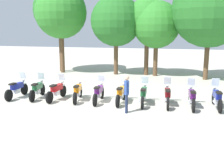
# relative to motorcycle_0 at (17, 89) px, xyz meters

# --- Properties ---
(ground_plane) EXTENTS (80.00, 80.00, 0.00)m
(ground_plane) POSITION_rel_motorcycle_0_xyz_m (5.31, 0.19, -0.52)
(ground_plane) COLOR #BCB7A8
(motorcycle_0) EXTENTS (0.62, 2.19, 1.37)m
(motorcycle_0) POSITION_rel_motorcycle_0_xyz_m (0.00, 0.00, 0.00)
(motorcycle_0) COLOR black
(motorcycle_0) RESTS_ON ground_plane
(motorcycle_1) EXTENTS (0.62, 2.18, 1.37)m
(motorcycle_1) POSITION_rel_motorcycle_0_xyz_m (1.17, 0.17, 0.00)
(motorcycle_1) COLOR black
(motorcycle_1) RESTS_ON ground_plane
(motorcycle_2) EXTENTS (0.62, 2.19, 1.37)m
(motorcycle_2) POSITION_rel_motorcycle_0_xyz_m (2.36, 0.11, 0.00)
(motorcycle_2) COLOR black
(motorcycle_2) RESTS_ON ground_plane
(motorcycle_3) EXTENTS (0.65, 2.17, 0.99)m
(motorcycle_3) POSITION_rel_motorcycle_0_xyz_m (3.53, 0.21, -0.01)
(motorcycle_3) COLOR black
(motorcycle_3) RESTS_ON ground_plane
(motorcycle_4) EXTENTS (0.62, 2.19, 1.37)m
(motorcycle_4) POSITION_rel_motorcycle_0_xyz_m (4.72, 0.19, 0.00)
(motorcycle_4) COLOR black
(motorcycle_4) RESTS_ON ground_plane
(motorcycle_5) EXTENTS (0.62, 2.19, 1.37)m
(motorcycle_5) POSITION_rel_motorcycle_0_xyz_m (5.90, 0.26, 0.00)
(motorcycle_5) COLOR black
(motorcycle_5) RESTS_ON ground_plane
(motorcycle_6) EXTENTS (0.62, 2.19, 1.37)m
(motorcycle_6) POSITION_rel_motorcycle_0_xyz_m (7.07, 0.27, 0.00)
(motorcycle_6) COLOR black
(motorcycle_6) RESTS_ON ground_plane
(motorcycle_7) EXTENTS (0.62, 2.19, 1.37)m
(motorcycle_7) POSITION_rel_motorcycle_0_xyz_m (8.25, 0.37, 0.00)
(motorcycle_7) COLOR black
(motorcycle_7) RESTS_ON ground_plane
(motorcycle_8) EXTENTS (0.62, 2.19, 1.37)m
(motorcycle_8) POSITION_rel_motorcycle_0_xyz_m (9.43, 0.32, 0.00)
(motorcycle_8) COLOR black
(motorcycle_8) RESTS_ON ground_plane
(motorcycle_9) EXTENTS (0.62, 2.19, 1.37)m
(motorcycle_9) POSITION_rel_motorcycle_0_xyz_m (10.61, 0.51, 0.00)
(motorcycle_9) COLOR black
(motorcycle_9) RESTS_ON ground_plane
(person_0) EXTENTS (0.24, 0.40, 1.75)m
(person_0) POSITION_rel_motorcycle_0_xyz_m (6.48, -1.29, 0.52)
(person_0) COLOR #232D4C
(person_0) RESTS_ON ground_plane
(tree_0) EXTENTS (4.59, 4.59, 7.72)m
(tree_0) POSITION_rel_motorcycle_0_xyz_m (-1.62, 9.64, 4.90)
(tree_0) COLOR brown
(tree_0) RESTS_ON ground_plane
(tree_1) EXTENTS (4.41, 4.41, 7.36)m
(tree_1) POSITION_rel_motorcycle_0_xyz_m (-1.20, 8.95, 4.62)
(tree_1) COLOR brown
(tree_1) RESTS_ON ground_plane
(tree_2) EXTENTS (4.18, 4.18, 6.54)m
(tree_2) POSITION_rel_motorcycle_0_xyz_m (3.59, 9.11, 3.92)
(tree_2) COLOR brown
(tree_2) RESTS_ON ground_plane
(tree_3) EXTENTS (3.25, 3.25, 6.30)m
(tree_3) POSITION_rel_motorcycle_0_xyz_m (6.12, 9.40, 4.12)
(tree_3) COLOR brown
(tree_3) RESTS_ON ground_plane
(tree_4) EXTENTS (3.77, 3.77, 6.02)m
(tree_4) POSITION_rel_motorcycle_0_xyz_m (6.89, 9.15, 3.60)
(tree_4) COLOR brown
(tree_4) RESTS_ON ground_plane
(tree_5) EXTENTS (5.51, 5.51, 7.93)m
(tree_5) POSITION_rel_motorcycle_0_xyz_m (10.76, 8.34, 4.65)
(tree_5) COLOR brown
(tree_5) RESTS_ON ground_plane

